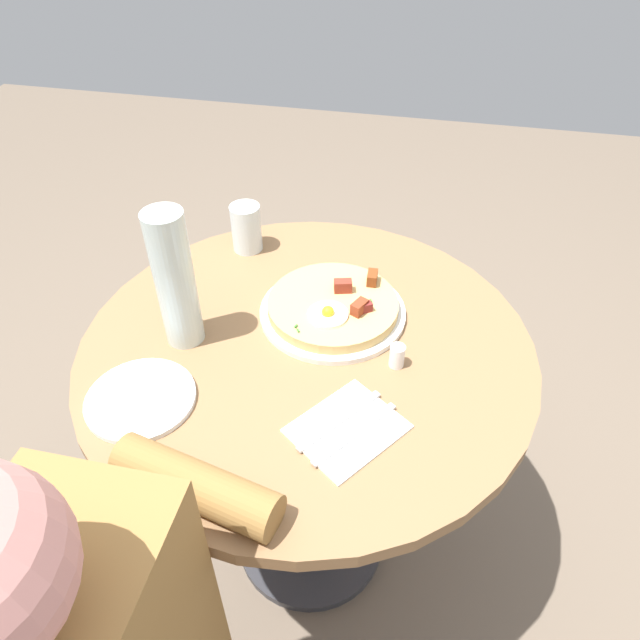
{
  "coord_description": "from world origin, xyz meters",
  "views": [
    {
      "loc": [
        -0.79,
        -0.2,
        1.51
      ],
      "look_at": [
        0.05,
        -0.02,
        0.77
      ],
      "focal_mm": 32.75,
      "sensor_mm": 36.0,
      "label": 1
    }
  ],
  "objects_px": {
    "dining_table": "(308,403)",
    "salt_shaker": "(397,356)",
    "water_glass": "(246,228)",
    "bread_plate": "(141,399)",
    "knife": "(355,433)",
    "fork": "(340,420)",
    "water_bottle": "(175,280)",
    "breakfast_pizza": "(334,305)",
    "pizza_plate": "(333,312)"
  },
  "relations": [
    {
      "from": "dining_table",
      "to": "fork",
      "type": "height_order",
      "value": "fork"
    },
    {
      "from": "pizza_plate",
      "to": "water_bottle",
      "type": "height_order",
      "value": "water_bottle"
    },
    {
      "from": "pizza_plate",
      "to": "salt_shaker",
      "type": "height_order",
      "value": "salt_shaker"
    },
    {
      "from": "breakfast_pizza",
      "to": "water_glass",
      "type": "distance_m",
      "value": 0.31
    },
    {
      "from": "fork",
      "to": "water_glass",
      "type": "xyz_separation_m",
      "value": [
        0.46,
        0.3,
        0.05
      ]
    },
    {
      "from": "salt_shaker",
      "to": "bread_plate",
      "type": "bearing_deg",
      "value": 113.15
    },
    {
      "from": "water_bottle",
      "to": "bread_plate",
      "type": "bearing_deg",
      "value": 175.09
    },
    {
      "from": "knife",
      "to": "salt_shaker",
      "type": "bearing_deg",
      "value": -158.57
    },
    {
      "from": "water_bottle",
      "to": "salt_shaker",
      "type": "height_order",
      "value": "water_bottle"
    },
    {
      "from": "dining_table",
      "to": "water_glass",
      "type": "bearing_deg",
      "value": 36.06
    },
    {
      "from": "knife",
      "to": "water_bottle",
      "type": "height_order",
      "value": "water_bottle"
    },
    {
      "from": "pizza_plate",
      "to": "bread_plate",
      "type": "distance_m",
      "value": 0.4
    },
    {
      "from": "fork",
      "to": "knife",
      "type": "relative_size",
      "value": 1.0
    },
    {
      "from": "pizza_plate",
      "to": "fork",
      "type": "height_order",
      "value": "pizza_plate"
    },
    {
      "from": "pizza_plate",
      "to": "water_glass",
      "type": "xyz_separation_m",
      "value": [
        0.19,
        0.24,
        0.05
      ]
    },
    {
      "from": "knife",
      "to": "fork",
      "type": "bearing_deg",
      "value": -90.0
    },
    {
      "from": "water_bottle",
      "to": "water_glass",
      "type": "bearing_deg",
      "value": -4.6
    },
    {
      "from": "dining_table",
      "to": "fork",
      "type": "relative_size",
      "value": 4.82
    },
    {
      "from": "dining_table",
      "to": "salt_shaker",
      "type": "relative_size",
      "value": 19.19
    },
    {
      "from": "knife",
      "to": "water_bottle",
      "type": "relative_size",
      "value": 0.66
    },
    {
      "from": "knife",
      "to": "salt_shaker",
      "type": "xyz_separation_m",
      "value": [
        0.18,
        -0.05,
        0.02
      ]
    },
    {
      "from": "knife",
      "to": "bread_plate",
      "type": "bearing_deg",
      "value": -53.1
    },
    {
      "from": "pizza_plate",
      "to": "fork",
      "type": "bearing_deg",
      "value": -166.38
    },
    {
      "from": "bread_plate",
      "to": "knife",
      "type": "xyz_separation_m",
      "value": [
        0.0,
        -0.37,
        0.0
      ]
    },
    {
      "from": "fork",
      "to": "water_bottle",
      "type": "height_order",
      "value": "water_bottle"
    },
    {
      "from": "dining_table",
      "to": "pizza_plate",
      "type": "distance_m",
      "value": 0.21
    },
    {
      "from": "bread_plate",
      "to": "water_glass",
      "type": "bearing_deg",
      "value": -4.71
    },
    {
      "from": "fork",
      "to": "salt_shaker",
      "type": "height_order",
      "value": "salt_shaker"
    },
    {
      "from": "bread_plate",
      "to": "knife",
      "type": "height_order",
      "value": "bread_plate"
    },
    {
      "from": "water_glass",
      "to": "salt_shaker",
      "type": "distance_m",
      "value": 0.49
    },
    {
      "from": "pizza_plate",
      "to": "knife",
      "type": "bearing_deg",
      "value": -162.05
    },
    {
      "from": "fork",
      "to": "knife",
      "type": "distance_m",
      "value": 0.04
    },
    {
      "from": "fork",
      "to": "water_bottle",
      "type": "relative_size",
      "value": 0.66
    },
    {
      "from": "dining_table",
      "to": "pizza_plate",
      "type": "xyz_separation_m",
      "value": [
        0.09,
        -0.03,
        0.18
      ]
    },
    {
      "from": "pizza_plate",
      "to": "breakfast_pizza",
      "type": "height_order",
      "value": "breakfast_pizza"
    },
    {
      "from": "knife",
      "to": "water_glass",
      "type": "height_order",
      "value": "water_glass"
    },
    {
      "from": "dining_table",
      "to": "knife",
      "type": "distance_m",
      "value": 0.3
    },
    {
      "from": "pizza_plate",
      "to": "breakfast_pizza",
      "type": "relative_size",
      "value": 1.12
    },
    {
      "from": "bread_plate",
      "to": "water_bottle",
      "type": "bearing_deg",
      "value": -4.91
    },
    {
      "from": "breakfast_pizza",
      "to": "bread_plate",
      "type": "bearing_deg",
      "value": 136.48
    },
    {
      "from": "fork",
      "to": "dining_table",
      "type": "bearing_deg",
      "value": -114.91
    },
    {
      "from": "fork",
      "to": "salt_shaker",
      "type": "relative_size",
      "value": 3.98
    },
    {
      "from": "bread_plate",
      "to": "water_glass",
      "type": "xyz_separation_m",
      "value": [
        0.49,
        -0.04,
        0.05
      ]
    },
    {
      "from": "salt_shaker",
      "to": "knife",
      "type": "bearing_deg",
      "value": 165.06
    },
    {
      "from": "breakfast_pizza",
      "to": "knife",
      "type": "distance_m",
      "value": 0.31
    },
    {
      "from": "breakfast_pizza",
      "to": "water_bottle",
      "type": "distance_m",
      "value": 0.31
    },
    {
      "from": "fork",
      "to": "water_glass",
      "type": "distance_m",
      "value": 0.55
    },
    {
      "from": "dining_table",
      "to": "pizza_plate",
      "type": "height_order",
      "value": "pizza_plate"
    },
    {
      "from": "bread_plate",
      "to": "knife",
      "type": "bearing_deg",
      "value": -89.47
    },
    {
      "from": "knife",
      "to": "salt_shaker",
      "type": "height_order",
      "value": "salt_shaker"
    }
  ]
}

